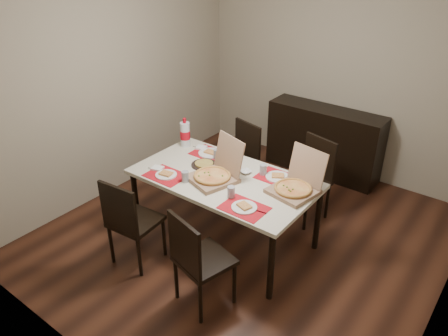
{
  "coord_description": "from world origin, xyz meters",
  "views": [
    {
      "loc": [
        2.1,
        -3.16,
        2.88
      ],
      "look_at": [
        -0.15,
        -0.19,
        0.85
      ],
      "focal_mm": 35.0,
      "sensor_mm": 36.0,
      "label": 1
    }
  ],
  "objects_px": {
    "chair_far_right": "(311,175)",
    "dip_bowl": "(246,172)",
    "sideboard": "(324,141)",
    "dining_table": "(224,183)",
    "chair_far_left": "(240,158)",
    "pizza_box_center": "(215,174)",
    "chair_near_right": "(197,258)",
    "chair_near_left": "(130,220)",
    "soda_bottle": "(185,134)"
  },
  "relations": [
    {
      "from": "dip_bowl",
      "to": "soda_bottle",
      "type": "distance_m",
      "value": 0.92
    },
    {
      "from": "sideboard",
      "to": "pizza_box_center",
      "type": "distance_m",
      "value": 2.1
    },
    {
      "from": "sideboard",
      "to": "pizza_box_center",
      "type": "height_order",
      "value": "pizza_box_center"
    },
    {
      "from": "chair_near_left",
      "to": "chair_near_right",
      "type": "distance_m",
      "value": 0.86
    },
    {
      "from": "sideboard",
      "to": "soda_bottle",
      "type": "relative_size",
      "value": 4.52
    },
    {
      "from": "chair_near_left",
      "to": "dip_bowl",
      "type": "height_order",
      "value": "chair_near_left"
    },
    {
      "from": "dip_bowl",
      "to": "dining_table",
      "type": "bearing_deg",
      "value": -122.5
    },
    {
      "from": "dip_bowl",
      "to": "soda_bottle",
      "type": "height_order",
      "value": "soda_bottle"
    },
    {
      "from": "sideboard",
      "to": "chair_far_right",
      "type": "xyz_separation_m",
      "value": [
        0.34,
        -1.02,
        0.06
      ]
    },
    {
      "from": "dining_table",
      "to": "dip_bowl",
      "type": "xyz_separation_m",
      "value": [
        0.12,
        0.19,
        0.08
      ]
    },
    {
      "from": "chair_far_left",
      "to": "soda_bottle",
      "type": "relative_size",
      "value": 2.8
    },
    {
      "from": "chair_near_right",
      "to": "chair_far_left",
      "type": "xyz_separation_m",
      "value": [
        -0.77,
        1.69,
        0.0
      ]
    },
    {
      "from": "chair_far_left",
      "to": "pizza_box_center",
      "type": "distance_m",
      "value": 1.01
    },
    {
      "from": "pizza_box_center",
      "to": "dip_bowl",
      "type": "relative_size",
      "value": 4.94
    },
    {
      "from": "sideboard",
      "to": "dip_bowl",
      "type": "relative_size",
      "value": 13.55
    },
    {
      "from": "chair_near_right",
      "to": "soda_bottle",
      "type": "distance_m",
      "value": 1.7
    },
    {
      "from": "dip_bowl",
      "to": "chair_far_left",
      "type": "bearing_deg",
      "value": 129.05
    },
    {
      "from": "sideboard",
      "to": "chair_far_right",
      "type": "bearing_deg",
      "value": -71.83
    },
    {
      "from": "dining_table",
      "to": "soda_bottle",
      "type": "xyz_separation_m",
      "value": [
        -0.78,
        0.31,
        0.21
      ]
    },
    {
      "from": "chair_near_left",
      "to": "chair_far_right",
      "type": "height_order",
      "value": "same"
    },
    {
      "from": "chair_near_left",
      "to": "chair_near_right",
      "type": "bearing_deg",
      "value": -2.27
    },
    {
      "from": "chair_far_right",
      "to": "dip_bowl",
      "type": "height_order",
      "value": "chair_far_right"
    },
    {
      "from": "dining_table",
      "to": "chair_far_left",
      "type": "distance_m",
      "value": 0.91
    },
    {
      "from": "dining_table",
      "to": "chair_far_left",
      "type": "xyz_separation_m",
      "value": [
        -0.38,
        0.81,
        -0.17
      ]
    },
    {
      "from": "dining_table",
      "to": "chair_near_left",
      "type": "xyz_separation_m",
      "value": [
        -0.47,
        -0.84,
        -0.17
      ]
    },
    {
      "from": "chair_near_right",
      "to": "dining_table",
      "type": "bearing_deg",
      "value": 113.84
    },
    {
      "from": "dining_table",
      "to": "pizza_box_center",
      "type": "bearing_deg",
      "value": -111.79
    },
    {
      "from": "dining_table",
      "to": "chair_near_left",
      "type": "distance_m",
      "value": 0.98
    },
    {
      "from": "chair_near_left",
      "to": "chair_far_left",
      "type": "relative_size",
      "value": 1.0
    },
    {
      "from": "sideboard",
      "to": "dining_table",
      "type": "height_order",
      "value": "sideboard"
    },
    {
      "from": "chair_near_right",
      "to": "pizza_box_center",
      "type": "bearing_deg",
      "value": 118.43
    },
    {
      "from": "chair_near_left",
      "to": "soda_bottle",
      "type": "relative_size",
      "value": 2.8
    },
    {
      "from": "chair_near_right",
      "to": "dip_bowl",
      "type": "distance_m",
      "value": 1.13
    },
    {
      "from": "dining_table",
      "to": "chair_far_right",
      "type": "relative_size",
      "value": 1.94
    },
    {
      "from": "sideboard",
      "to": "chair_near_right",
      "type": "distance_m",
      "value": 2.85
    },
    {
      "from": "chair_far_left",
      "to": "dip_bowl",
      "type": "relative_size",
      "value": 8.4
    },
    {
      "from": "chair_far_right",
      "to": "dip_bowl",
      "type": "relative_size",
      "value": 8.4
    },
    {
      "from": "sideboard",
      "to": "pizza_box_center",
      "type": "relative_size",
      "value": 2.74
    },
    {
      "from": "soda_bottle",
      "to": "chair_near_left",
      "type": "bearing_deg",
      "value": -74.93
    },
    {
      "from": "sideboard",
      "to": "soda_bottle",
      "type": "xyz_separation_m",
      "value": [
        -0.93,
        -1.66,
        0.44
      ]
    },
    {
      "from": "sideboard",
      "to": "dining_table",
      "type": "distance_m",
      "value": 1.99
    },
    {
      "from": "dining_table",
      "to": "soda_bottle",
      "type": "bearing_deg",
      "value": 158.46
    },
    {
      "from": "pizza_box_center",
      "to": "dining_table",
      "type": "bearing_deg",
      "value": 68.21
    },
    {
      "from": "chair_far_left",
      "to": "chair_near_right",
      "type": "bearing_deg",
      "value": -65.61
    },
    {
      "from": "pizza_box_center",
      "to": "chair_near_left",
      "type": "bearing_deg",
      "value": -119.97
    },
    {
      "from": "dining_table",
      "to": "chair_near_right",
      "type": "xyz_separation_m",
      "value": [
        0.39,
        -0.87,
        -0.17
      ]
    },
    {
      "from": "dip_bowl",
      "to": "soda_bottle",
      "type": "bearing_deg",
      "value": 172.88
    },
    {
      "from": "chair_far_right",
      "to": "soda_bottle",
      "type": "height_order",
      "value": "soda_bottle"
    },
    {
      "from": "sideboard",
      "to": "pizza_box_center",
      "type": "bearing_deg",
      "value": -95.31
    },
    {
      "from": "pizza_box_center",
      "to": "soda_bottle",
      "type": "distance_m",
      "value": 0.85
    }
  ]
}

